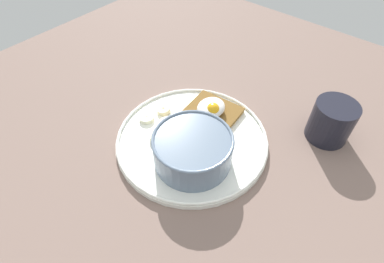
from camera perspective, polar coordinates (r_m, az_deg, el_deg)
name	(u,v)px	position (r cm, az deg, el deg)	size (l,w,h in cm)	color
ground_plane	(192,145)	(59.26, 0.00, -2.62)	(120.00, 120.00, 2.00)	#765F55
plate	(192,139)	(57.89, 0.00, -1.48)	(29.22, 29.22, 1.60)	white
oatmeal_bowl	(193,149)	(52.09, 0.13, -3.40)	(14.06, 14.06, 5.99)	slate
toast_slice	(211,114)	(61.61, 3.56, 3.30)	(11.37, 11.37, 1.09)	brown
poached_egg	(211,108)	(60.15, 3.68, 4.47)	(7.58, 7.59, 3.42)	white
banana_slice_front	(147,118)	(61.72, -8.62, 2.62)	(4.49, 4.49, 0.96)	#EDE9C4
banana_slice_left	(164,110)	(62.80, -5.45, 4.15)	(4.12, 4.10, 1.32)	beige
banana_slice_back	(167,124)	(59.61, -4.75, 1.48)	(4.19, 4.28, 1.69)	#F3E6C8
banana_slice_right	(156,136)	(57.54, -6.78, -0.93)	(3.59, 3.71, 1.70)	beige
coffee_mug	(332,121)	(62.47, 25.05, 1.84)	(7.94, 7.94, 8.04)	black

